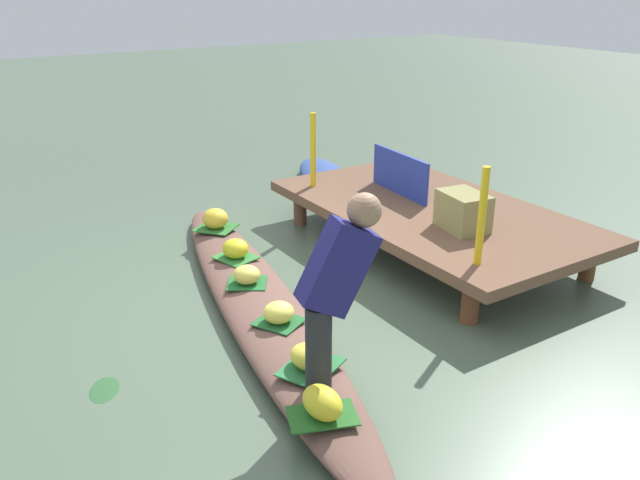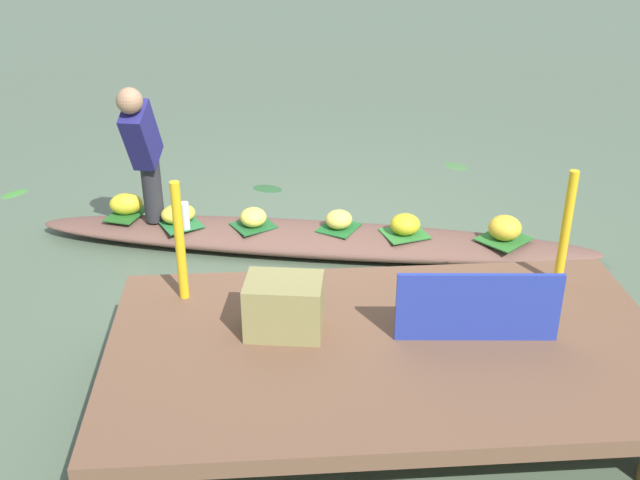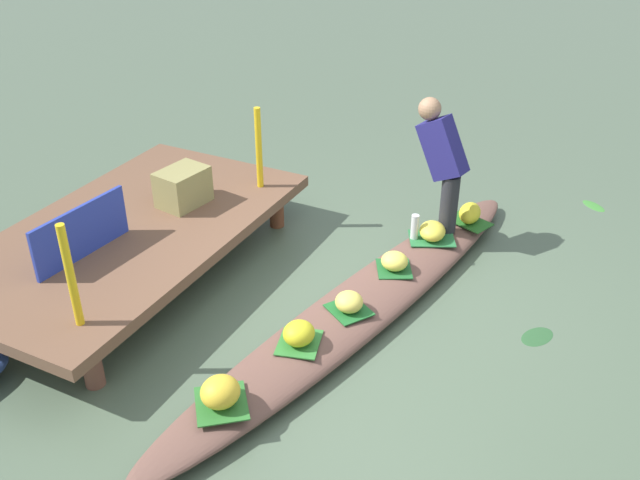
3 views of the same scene
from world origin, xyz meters
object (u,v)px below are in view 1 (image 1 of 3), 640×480
at_px(moored_boat, 326,178).
at_px(banana_bunch_2, 311,357).
at_px(banana_bunch_5, 247,275).
at_px(banana_bunch_1, 279,312).
at_px(vendor_boat, 258,304).
at_px(produce_crate, 463,211).
at_px(water_bottle, 323,340).
at_px(banana_bunch_3, 215,218).
at_px(vendor_person, 336,282).
at_px(market_banner, 400,174).
at_px(banana_bunch_4, 235,249).
at_px(banana_bunch_0, 322,403).

bearing_deg(moored_boat, banana_bunch_2, -14.18).
bearing_deg(banana_bunch_5, banana_bunch_1, -7.59).
relative_size(vendor_boat, banana_bunch_5, 20.90).
bearing_deg(produce_crate, water_bottle, -68.90).
distance_m(moored_boat, banana_bunch_3, 2.27).
xyz_separation_m(banana_bunch_3, vendor_person, (2.84, -0.47, 0.59)).
bearing_deg(market_banner, produce_crate, -4.46).
relative_size(banana_bunch_3, water_bottle, 1.08).
bearing_deg(vendor_boat, banana_bunch_1, 1.80).
distance_m(moored_boat, banana_bunch_4, 2.83).
height_order(banana_bunch_3, market_banner, market_banner).
xyz_separation_m(banana_bunch_3, banana_bunch_4, (0.77, -0.15, -0.01)).
xyz_separation_m(banana_bunch_4, produce_crate, (1.02, 1.72, 0.33)).
relative_size(banana_bunch_1, banana_bunch_3, 0.86).
bearing_deg(banana_bunch_5, vendor_boat, -2.44).
xyz_separation_m(moored_boat, vendor_person, (3.90, -2.47, 0.76)).
relative_size(vendor_boat, market_banner, 5.04).
xyz_separation_m(banana_bunch_5, water_bottle, (1.25, -0.06, 0.04)).
distance_m(vendor_boat, banana_bunch_4, 0.77).
xyz_separation_m(banana_bunch_2, vendor_person, (0.22, 0.04, 0.61)).
xyz_separation_m(banana_bunch_4, vendor_person, (2.07, -0.32, 0.60)).
bearing_deg(banana_bunch_1, market_banner, 121.01).
relative_size(banana_bunch_5, market_banner, 0.24).
distance_m(banana_bunch_5, vendor_person, 1.67).
height_order(banana_bunch_0, banana_bunch_5, banana_bunch_0).
distance_m(moored_boat, banana_bunch_0, 4.95).
relative_size(banana_bunch_4, produce_crate, 0.55).
relative_size(banana_bunch_0, market_banner, 0.30).
height_order(banana_bunch_0, banana_bunch_3, banana_bunch_3).
height_order(banana_bunch_0, banana_bunch_1, banana_bunch_0).
bearing_deg(banana_bunch_0, water_bottle, 146.61).
bearing_deg(vendor_boat, vendor_person, 4.63).
bearing_deg(vendor_person, banana_bunch_3, 170.50).
bearing_deg(banana_bunch_2, banana_bunch_0, -24.34).
distance_m(banana_bunch_0, banana_bunch_4, 2.37).
bearing_deg(banana_bunch_4, banana_bunch_2, -11.03).
xyz_separation_m(banana_bunch_0, vendor_person, (-0.23, 0.24, 0.59)).
height_order(banana_bunch_5, produce_crate, produce_crate).
bearing_deg(banana_bunch_1, vendor_person, -5.31).
relative_size(banana_bunch_4, water_bottle, 1.00).
bearing_deg(banana_bunch_4, water_bottle, -6.98).
relative_size(banana_bunch_5, produce_crate, 0.51).
distance_m(banana_bunch_3, vendor_person, 2.94).
distance_m(banana_bunch_4, banana_bunch_5, 0.54).
height_order(banana_bunch_1, market_banner, market_banner).
height_order(moored_boat, banana_bunch_3, banana_bunch_3).
relative_size(banana_bunch_5, vendor_person, 0.19).
bearing_deg(produce_crate, banana_bunch_5, -104.93).
relative_size(market_banner, produce_crate, 2.10).
distance_m(banana_bunch_3, produce_crate, 2.40).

